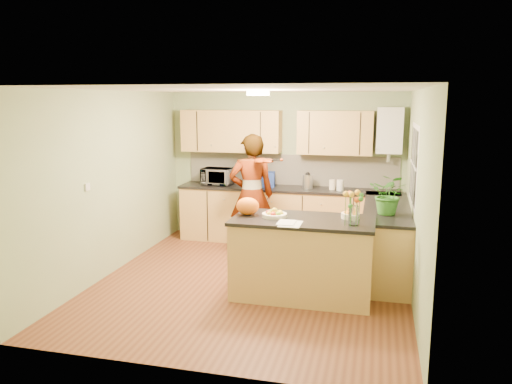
# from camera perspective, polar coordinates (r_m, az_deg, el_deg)

# --- Properties ---
(floor) EXTENTS (4.50, 4.50, 0.00)m
(floor) POSITION_cam_1_polar(r_m,az_deg,el_deg) (6.70, -0.39, -10.26)
(floor) COLOR #5E2E1A
(floor) RESTS_ON ground
(ceiling) EXTENTS (4.00, 4.50, 0.02)m
(ceiling) POSITION_cam_1_polar(r_m,az_deg,el_deg) (6.26, -0.42, 11.64)
(ceiling) COLOR silver
(ceiling) RESTS_ON wall_back
(wall_back) EXTENTS (4.00, 0.02, 2.50)m
(wall_back) POSITION_cam_1_polar(r_m,az_deg,el_deg) (8.54, 3.32, 2.92)
(wall_back) COLOR #8E9E71
(wall_back) RESTS_ON floor
(wall_front) EXTENTS (4.00, 0.02, 2.50)m
(wall_front) POSITION_cam_1_polar(r_m,az_deg,el_deg) (4.27, -7.89, -4.91)
(wall_front) COLOR #8E9E71
(wall_front) RESTS_ON floor
(wall_left) EXTENTS (0.02, 4.50, 2.50)m
(wall_left) POSITION_cam_1_polar(r_m,az_deg,el_deg) (7.12, -16.21, 0.99)
(wall_left) COLOR #8E9E71
(wall_left) RESTS_ON floor
(wall_right) EXTENTS (0.02, 4.50, 2.50)m
(wall_right) POSITION_cam_1_polar(r_m,az_deg,el_deg) (6.19, 17.84, -0.49)
(wall_right) COLOR #8E9E71
(wall_right) RESTS_ON floor
(back_counter) EXTENTS (3.64, 0.62, 0.94)m
(back_counter) POSITION_cam_1_polar(r_m,az_deg,el_deg) (8.37, 3.56, -2.66)
(back_counter) COLOR #B18546
(back_counter) RESTS_ON floor
(right_counter) EXTENTS (0.62, 2.24, 0.94)m
(right_counter) POSITION_cam_1_polar(r_m,az_deg,el_deg) (7.18, 14.65, -5.23)
(right_counter) COLOR #B18546
(right_counter) RESTS_ON floor
(splashback) EXTENTS (3.60, 0.02, 0.52)m
(splashback) POSITION_cam_1_polar(r_m,az_deg,el_deg) (8.51, 3.96, 2.55)
(splashback) COLOR beige
(splashback) RESTS_ON back_counter
(upper_cabinets) EXTENTS (3.20, 0.34, 0.70)m
(upper_cabinets) POSITION_cam_1_polar(r_m,az_deg,el_deg) (8.35, 1.95, 6.90)
(upper_cabinets) COLOR #B18546
(upper_cabinets) RESTS_ON wall_back
(boiler) EXTENTS (0.40, 0.30, 0.86)m
(boiler) POSITION_cam_1_polar(r_m,az_deg,el_deg) (8.18, 15.03, 6.80)
(boiler) COLOR silver
(boiler) RESTS_ON wall_back
(window_right) EXTENTS (0.01, 1.30, 1.05)m
(window_right) POSITION_cam_1_polar(r_m,az_deg,el_deg) (6.74, 17.59, 2.97)
(window_right) COLOR silver
(window_right) RESTS_ON wall_right
(light_switch) EXTENTS (0.02, 0.09, 0.09)m
(light_switch) POSITION_cam_1_polar(r_m,az_deg,el_deg) (6.60, -18.71, 0.56)
(light_switch) COLOR silver
(light_switch) RESTS_ON wall_left
(ceiling_lamp) EXTENTS (0.30, 0.30, 0.07)m
(ceiling_lamp) POSITION_cam_1_polar(r_m,az_deg,el_deg) (6.55, 0.24, 11.25)
(ceiling_lamp) COLOR #FFEABF
(ceiling_lamp) RESTS_ON ceiling
(peninsula_island) EXTENTS (1.70, 0.87, 0.97)m
(peninsula_island) POSITION_cam_1_polar(r_m,az_deg,el_deg) (6.14, 5.32, -7.45)
(peninsula_island) COLOR #B18546
(peninsula_island) RESTS_ON floor
(fruit_dish) EXTENTS (0.30, 0.30, 0.11)m
(fruit_dish) POSITION_cam_1_polar(r_m,az_deg,el_deg) (6.06, 2.13, -2.47)
(fruit_dish) COLOR #F9E7C7
(fruit_dish) RESTS_ON peninsula_island
(orange_bowl) EXTENTS (0.22, 0.22, 0.13)m
(orange_bowl) POSITION_cam_1_polar(r_m,az_deg,el_deg) (6.09, 10.74, -2.48)
(orange_bowl) COLOR #F9E7C7
(orange_bowl) RESTS_ON peninsula_island
(flower_vase) EXTENTS (0.27, 0.27, 0.49)m
(flower_vase) POSITION_cam_1_polar(r_m,az_deg,el_deg) (5.71, 11.15, -0.57)
(flower_vase) COLOR silver
(flower_vase) RESTS_ON peninsula_island
(orange_bag) EXTENTS (0.34, 0.31, 0.22)m
(orange_bag) POSITION_cam_1_polar(r_m,az_deg,el_deg) (6.17, -0.96, -1.61)
(orange_bag) COLOR orange
(orange_bag) RESTS_ON peninsula_island
(papers) EXTENTS (0.25, 0.34, 0.01)m
(papers) POSITION_cam_1_polar(r_m,az_deg,el_deg) (5.74, 3.96, -3.63)
(papers) COLOR white
(papers) RESTS_ON peninsula_island
(violinist) EXTENTS (0.80, 0.66, 1.88)m
(violinist) POSITION_cam_1_polar(r_m,az_deg,el_deg) (7.63, -0.52, -0.35)
(violinist) COLOR #E2A28A
(violinist) RESTS_ON floor
(violin) EXTENTS (0.63, 0.54, 0.16)m
(violin) POSITION_cam_1_polar(r_m,az_deg,el_deg) (7.28, 0.57, 3.61)
(violin) COLOR #511205
(violin) RESTS_ON violinist
(microwave) EXTENTS (0.54, 0.39, 0.28)m
(microwave) POSITION_cam_1_polar(r_m,az_deg,el_deg) (8.57, -4.44, 1.79)
(microwave) COLOR silver
(microwave) RESTS_ON back_counter
(blue_box) EXTENTS (0.33, 0.26, 0.25)m
(blue_box) POSITION_cam_1_polar(r_m,az_deg,el_deg) (8.34, 1.08, 1.47)
(blue_box) COLOR navy
(blue_box) RESTS_ON back_counter
(kettle) EXTENTS (0.17, 0.17, 0.31)m
(kettle) POSITION_cam_1_polar(r_m,az_deg,el_deg) (8.20, 5.92, 1.28)
(kettle) COLOR silver
(kettle) RESTS_ON back_counter
(jar_cream) EXTENTS (0.11, 0.11, 0.16)m
(jar_cream) POSITION_cam_1_polar(r_m,az_deg,el_deg) (8.16, 8.72, 0.83)
(jar_cream) COLOR #F9E7C7
(jar_cream) RESTS_ON back_counter
(jar_white) EXTENTS (0.12, 0.12, 0.17)m
(jar_white) POSITION_cam_1_polar(r_m,az_deg,el_deg) (8.09, 9.60, 0.76)
(jar_white) COLOR silver
(jar_white) RESTS_ON back_counter
(potted_plant) EXTENTS (0.57, 0.53, 0.52)m
(potted_plant) POSITION_cam_1_polar(r_m,az_deg,el_deg) (6.51, 14.99, -0.26)
(potted_plant) COLOR #317025
(potted_plant) RESTS_ON right_counter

